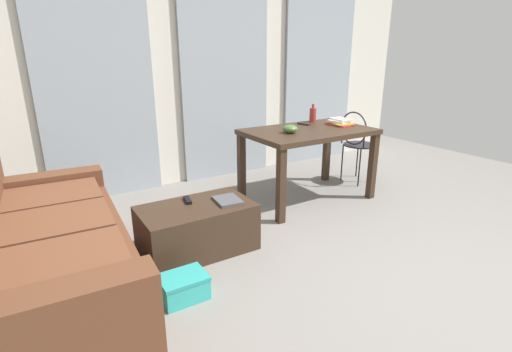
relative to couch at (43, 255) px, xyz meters
name	(u,v)px	position (x,y,z in m)	size (l,w,h in m)	color
ground_plane	(322,225)	(2.23, -0.13, -0.30)	(7.34, 7.34, 0.00)	gray
wall_back	(223,71)	(2.23, 1.79, 1.01)	(5.84, 0.10, 2.61)	silver
curtains	(226,84)	(2.23, 1.71, 0.86)	(4.15, 0.03, 2.32)	#99A3AD
couch	(43,255)	(0.00, 0.00, 0.00)	(1.02, 2.05, 0.75)	brown
coffee_table	(197,228)	(1.07, 0.05, -0.11)	(0.88, 0.51, 0.38)	#382619
craft_table	(308,139)	(2.54, 0.48, 0.36)	(1.31, 0.82, 0.76)	#382619
wire_chair	(357,139)	(3.38, 0.59, 0.24)	(0.39, 0.40, 0.87)	black
bottle_near	(313,115)	(2.86, 0.80, 0.55)	(0.08, 0.08, 0.20)	#99332D
bowl	(290,129)	(2.26, 0.44, 0.51)	(0.15, 0.15, 0.08)	#477033
book_stack	(341,122)	(3.01, 0.50, 0.50)	(0.25, 0.28, 0.07)	red
tv_remote_on_table	(304,124)	(2.67, 0.72, 0.47)	(0.04, 0.15, 0.02)	#232326
tv_remote_primary	(188,200)	(1.05, 0.17, 0.10)	(0.04, 0.15, 0.02)	black
magazine	(228,200)	(1.32, 0.00, 0.10)	(0.19, 0.24, 0.02)	#4C4C51
shoebox	(183,287)	(0.74, -0.49, -0.22)	(0.30, 0.23, 0.16)	#33B2AD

